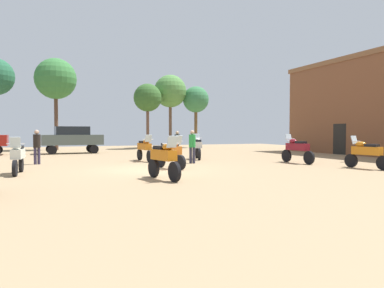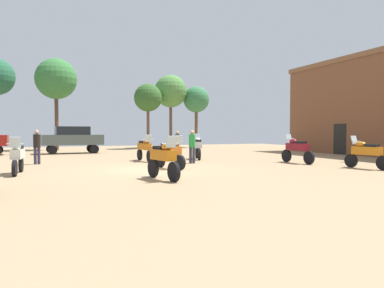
% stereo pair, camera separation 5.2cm
% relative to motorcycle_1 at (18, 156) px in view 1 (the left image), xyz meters
% --- Properties ---
extents(ground_plane, '(44.00, 52.00, 0.02)m').
position_rel_motorcycle_1_xyz_m(ground_plane, '(5.28, -0.29, -0.72)').
color(ground_plane, '#9A7E5B').
extents(motorcycle_1, '(0.62, 2.15, 1.44)m').
position_rel_motorcycle_1_xyz_m(motorcycle_1, '(0.00, 0.00, 0.00)').
color(motorcycle_1, black).
rests_on(motorcycle_1, ground).
extents(motorcycle_3, '(0.62, 2.31, 1.50)m').
position_rel_motorcycle_1_xyz_m(motorcycle_3, '(13.03, 0.01, 0.03)').
color(motorcycle_3, black).
rests_on(motorcycle_3, ground).
extents(motorcycle_4, '(0.62, 2.22, 1.47)m').
position_rel_motorcycle_1_xyz_m(motorcycle_4, '(6.02, 4.14, 0.01)').
color(motorcycle_4, black).
rests_on(motorcycle_4, ground).
extents(motorcycle_5, '(0.70, 2.11, 1.45)m').
position_rel_motorcycle_1_xyz_m(motorcycle_5, '(14.06, -3.42, 0.00)').
color(motorcycle_5, black).
rests_on(motorcycle_5, ground).
extents(motorcycle_7, '(0.71, 2.12, 1.50)m').
position_rel_motorcycle_1_xyz_m(motorcycle_7, '(4.73, -3.54, 0.03)').
color(motorcycle_7, black).
rests_on(motorcycle_7, ground).
extents(motorcycle_8, '(0.83, 2.06, 1.47)m').
position_rel_motorcycle_1_xyz_m(motorcycle_8, '(6.10, -0.15, 0.01)').
color(motorcycle_8, black).
rests_on(motorcycle_8, ground).
extents(motorcycle_10, '(0.81, 2.07, 1.51)m').
position_rel_motorcycle_1_xyz_m(motorcycle_10, '(9.31, 4.37, 0.03)').
color(motorcycle_10, black).
rests_on(motorcycle_10, ground).
extents(car_2, '(4.42, 2.11, 2.00)m').
position_rel_motorcycle_1_xyz_m(car_2, '(2.77, 12.90, 0.46)').
color(car_2, black).
rests_on(car_2, ground).
extents(person_1, '(0.48, 0.48, 1.70)m').
position_rel_motorcycle_1_xyz_m(person_1, '(7.95, 1.89, 0.29)').
color(person_1, '#2A2A3D').
rests_on(person_1, ground).
extents(person_2, '(0.40, 0.40, 1.66)m').
position_rel_motorcycle_1_xyz_m(person_2, '(8.84, 6.69, 0.25)').
color(person_2, '#27333E').
rests_on(person_2, ground).
extents(person_3, '(0.40, 0.40, 1.72)m').
position_rel_motorcycle_1_xyz_m(person_3, '(0.57, 4.26, 0.29)').
color(person_3, '#322B44').
rests_on(person_3, ground).
extents(tree_1, '(3.56, 3.56, 8.02)m').
position_rel_motorcycle_1_xyz_m(tree_1, '(1.81, 18.66, 5.49)').
color(tree_1, brown).
rests_on(tree_1, ground).
extents(tree_2, '(3.25, 3.25, 7.29)m').
position_rel_motorcycle_1_xyz_m(tree_2, '(12.58, 19.31, 4.92)').
color(tree_2, brown).
rests_on(tree_2, ground).
extents(tree_5, '(2.66, 2.66, 6.22)m').
position_rel_motorcycle_1_xyz_m(tree_5, '(15.20, 18.92, 4.12)').
color(tree_5, brown).
rests_on(tree_5, ground).
extents(tree_6, '(2.63, 2.63, 6.14)m').
position_rel_motorcycle_1_xyz_m(tree_6, '(9.90, 18.04, 4.06)').
color(tree_6, brown).
rests_on(tree_6, ground).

